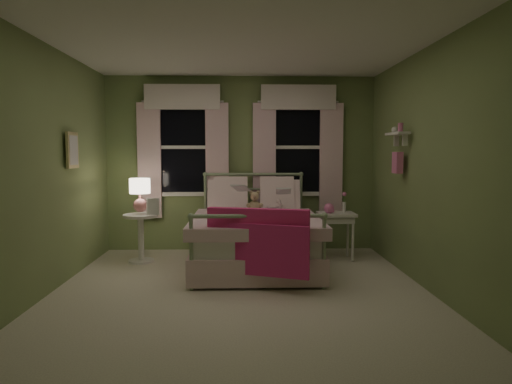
{
  "coord_description": "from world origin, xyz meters",
  "views": [
    {
      "loc": [
        0.02,
        -4.77,
        1.48
      ],
      "look_at": [
        0.19,
        0.68,
        1.0
      ],
      "focal_mm": 32.0,
      "sensor_mm": 36.0,
      "label": 1
    }
  ],
  "objects_px": {
    "nightstand_left": "(141,231)",
    "table_lamp": "(140,191)",
    "bed": "(255,237)",
    "nightstand_right": "(336,220)",
    "child_right": "(275,193)",
    "child_left": "(234,192)",
    "teddy_bear": "(255,203)"
  },
  "relations": [
    {
      "from": "child_right",
      "to": "child_left",
      "type": "bearing_deg",
      "value": 21.72
    },
    {
      "from": "child_right",
      "to": "nightstand_right",
      "type": "distance_m",
      "value": 0.92
    },
    {
      "from": "bed",
      "to": "nightstand_right",
      "type": "xyz_separation_m",
      "value": [
        1.12,
        0.36,
        0.17
      ]
    },
    {
      "from": "child_right",
      "to": "teddy_bear",
      "type": "relative_size",
      "value": 2.33
    },
    {
      "from": "teddy_bear",
      "to": "child_right",
      "type": "bearing_deg",
      "value": 29.5
    },
    {
      "from": "child_left",
      "to": "teddy_bear",
      "type": "relative_size",
      "value": 2.46
    },
    {
      "from": "child_left",
      "to": "child_right",
      "type": "distance_m",
      "value": 0.56
    },
    {
      "from": "nightstand_left",
      "to": "table_lamp",
      "type": "distance_m",
      "value": 0.54
    },
    {
      "from": "child_right",
      "to": "nightstand_left",
      "type": "distance_m",
      "value": 1.88
    },
    {
      "from": "teddy_bear",
      "to": "nightstand_left",
      "type": "bearing_deg",
      "value": 178.9
    },
    {
      "from": "child_left",
      "to": "teddy_bear",
      "type": "xyz_separation_m",
      "value": [
        0.28,
        -0.16,
        -0.15
      ]
    },
    {
      "from": "bed",
      "to": "table_lamp",
      "type": "height_order",
      "value": "bed"
    },
    {
      "from": "child_left",
      "to": "nightstand_left",
      "type": "bearing_deg",
      "value": -17.08
    },
    {
      "from": "nightstand_left",
      "to": "table_lamp",
      "type": "xyz_separation_m",
      "value": [
        0.0,
        -0.0,
        0.54
      ]
    },
    {
      "from": "child_left",
      "to": "table_lamp",
      "type": "relative_size",
      "value": 1.64
    },
    {
      "from": "child_left",
      "to": "teddy_bear",
      "type": "height_order",
      "value": "child_left"
    },
    {
      "from": "bed",
      "to": "table_lamp",
      "type": "relative_size",
      "value": 4.51
    },
    {
      "from": "table_lamp",
      "to": "nightstand_right",
      "type": "xyz_separation_m",
      "value": [
        2.65,
        0.07,
        -0.4
      ]
    },
    {
      "from": "child_right",
      "to": "nightstand_left",
      "type": "height_order",
      "value": "child_right"
    },
    {
      "from": "nightstand_left",
      "to": "child_left",
      "type": "bearing_deg",
      "value": 5.9
    },
    {
      "from": "child_left",
      "to": "nightstand_left",
      "type": "relative_size",
      "value": 1.13
    },
    {
      "from": "nightstand_left",
      "to": "table_lamp",
      "type": "relative_size",
      "value": 1.44
    },
    {
      "from": "bed",
      "to": "teddy_bear",
      "type": "relative_size",
      "value": 6.78
    },
    {
      "from": "bed",
      "to": "teddy_bear",
      "type": "distance_m",
      "value": 0.49
    },
    {
      "from": "bed",
      "to": "nightstand_left",
      "type": "relative_size",
      "value": 3.13
    },
    {
      "from": "bed",
      "to": "child_right",
      "type": "bearing_deg",
      "value": 56.4
    },
    {
      "from": "teddy_bear",
      "to": "table_lamp",
      "type": "bearing_deg",
      "value": 178.9
    },
    {
      "from": "bed",
      "to": "nightstand_right",
      "type": "relative_size",
      "value": 3.18
    },
    {
      "from": "child_right",
      "to": "table_lamp",
      "type": "bearing_deg",
      "value": 25.8
    },
    {
      "from": "teddy_bear",
      "to": "table_lamp",
      "type": "relative_size",
      "value": 0.67
    },
    {
      "from": "child_right",
      "to": "teddy_bear",
      "type": "bearing_deg",
      "value": 51.22
    },
    {
      "from": "bed",
      "to": "nightstand_left",
      "type": "bearing_deg",
      "value": 169.16
    }
  ]
}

